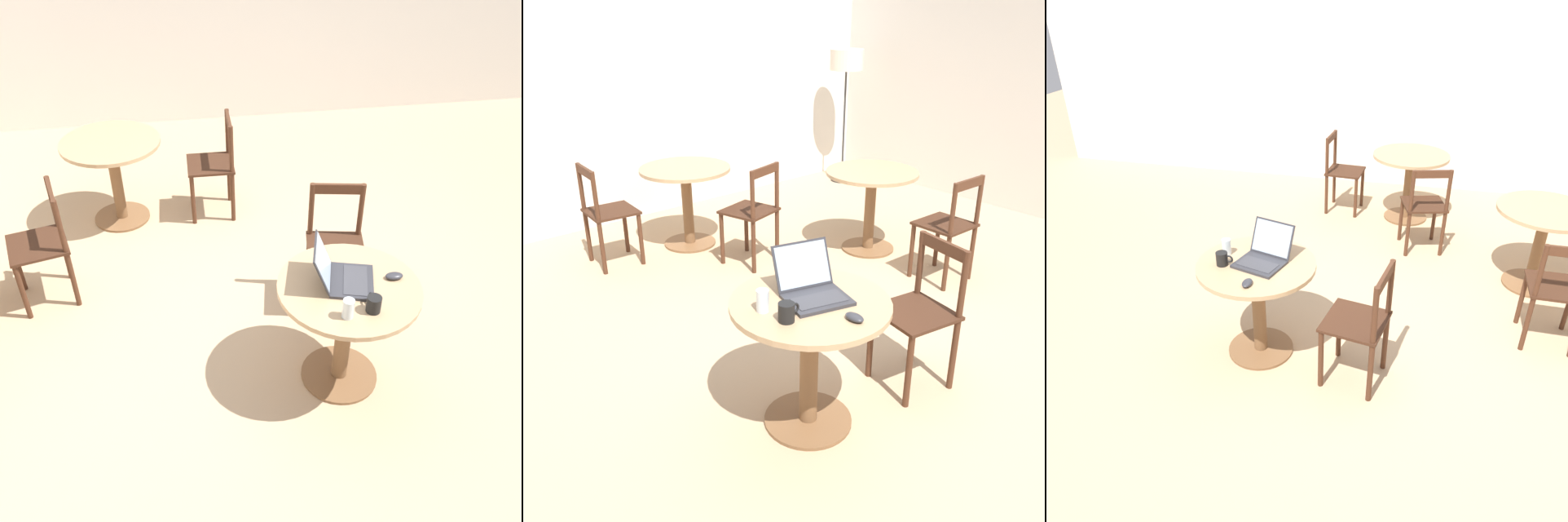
{
  "view_description": "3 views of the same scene",
  "coord_description": "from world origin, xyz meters",
  "views": [
    {
      "loc": [
        -3.09,
        0.55,
        2.76
      ],
      "look_at": [
        -0.32,
        0.1,
        0.6
      ],
      "focal_mm": 40.0,
      "sensor_mm": 36.0,
      "label": 1
    },
    {
      "loc": [
        -2.5,
        -2.11,
        2.05
      ],
      "look_at": [
        -0.46,
        0.24,
        0.66
      ],
      "focal_mm": 40.0,
      "sensor_mm": 36.0,
      "label": 2
    },
    {
      "loc": [
        0.21,
        -3.05,
        2.4
      ],
      "look_at": [
        -0.52,
        0.09,
        0.55
      ],
      "focal_mm": 35.0,
      "sensor_mm": 36.0,
      "label": 3
    }
  ],
  "objects": [
    {
      "name": "cafe_table_mid",
      "position": [
        1.25,
        1.06,
        0.53
      ],
      "size": [
        0.79,
        0.79,
        0.72
      ],
      "color": "brown",
      "rests_on": "ground_plane"
    },
    {
      "name": "chair_far_left",
      "position": [
        -0.64,
        2.27,
        0.44
      ],
      "size": [
        0.41,
        0.41,
        0.86
      ],
      "color": "#472819",
      "rests_on": "ground_plane"
    },
    {
      "name": "ground_plane",
      "position": [
        0.0,
        0.0,
        0.0
      ],
      "size": [
        16.0,
        16.0,
        0.0
      ],
      "primitive_type": "plane",
      "color": "tan"
    },
    {
      "name": "chair_mid_front",
      "position": [
        1.23,
        0.24,
        0.44
      ],
      "size": [
        0.39,
        0.39,
        0.86
      ],
      "color": "#472819",
      "rests_on": "ground_plane"
    },
    {
      "name": "mug",
      "position": [
        -0.98,
        -0.38,
        0.77
      ],
      "size": [
        0.12,
        0.08,
        0.09
      ],
      "color": "black",
      "rests_on": "cafe_table_near"
    },
    {
      "name": "wall_back",
      "position": [
        0.0,
        3.23,
        1.35
      ],
      "size": [
        9.4,
        0.06,
        2.7
      ],
      "color": "silver",
      "rests_on": "ground_plane"
    },
    {
      "name": "chair_far_front",
      "position": [
        0.29,
        1.5,
        0.44
      ],
      "size": [
        0.47,
        0.47,
        0.86
      ],
      "color": "#472819",
      "rests_on": "ground_plane"
    },
    {
      "name": "drinking_glass",
      "position": [
        -1.01,
        -0.24,
        0.78
      ],
      "size": [
        0.06,
        0.06,
        0.11
      ],
      "color": "silver",
      "rests_on": "cafe_table_near"
    },
    {
      "name": "laptop",
      "position": [
        -0.73,
        -0.28,
        0.77
      ],
      "size": [
        0.38,
        0.41,
        0.24
      ],
      "color": "#2D2D33",
      "rests_on": "cafe_table_near"
    },
    {
      "name": "cafe_table_near",
      "position": [
        -0.77,
        -0.32,
        0.53
      ],
      "size": [
        0.79,
        0.79,
        0.72
      ],
      "color": "brown",
      "rests_on": "ground_plane"
    },
    {
      "name": "chair_near_right",
      "position": [
        -0.05,
        -0.45,
        0.44
      ],
      "size": [
        0.45,
        0.45,
        0.86
      ],
      "color": "#472819",
      "rests_on": "ground_plane"
    },
    {
      "name": "mouse",
      "position": [
        -0.75,
        -0.58,
        0.74
      ],
      "size": [
        0.06,
        0.1,
        0.03
      ],
      "color": "#2D2D33",
      "rests_on": "cafe_table_near"
    },
    {
      "name": "cafe_table_far",
      "position": [
        0.1,
        2.21,
        0.53
      ],
      "size": [
        0.79,
        0.79,
        0.72
      ],
      "color": "brown",
      "rests_on": "ground_plane"
    }
  ]
}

